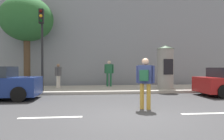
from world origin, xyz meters
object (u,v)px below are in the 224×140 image
at_px(traffic_light, 42,36).
at_px(pedestrian_in_light_jacket, 109,71).
at_px(poster_column, 165,67).
at_px(street_tree, 27,20).
at_px(pedestrian_with_bag, 58,74).
at_px(pedestrian_tallest, 145,79).

xyz_separation_m(traffic_light, pedestrian_in_light_jacket, (3.80, 2.73, -1.87)).
xyz_separation_m(poster_column, street_tree, (-8.58, 2.20, 3.09)).
bearing_deg(pedestrian_with_bag, street_tree, 154.01).
distance_m(poster_column, pedestrian_with_bag, 6.55).
bearing_deg(poster_column, pedestrian_with_bag, 169.88).
height_order(street_tree, pedestrian_tallest, street_tree).
bearing_deg(street_tree, pedestrian_with_bag, -25.99).
height_order(poster_column, pedestrian_tallest, poster_column).
xyz_separation_m(pedestrian_tallest, pedestrian_in_light_jacket, (-0.53, 7.11, 0.12)).
bearing_deg(pedestrian_in_light_jacket, street_tree, 176.63).
bearing_deg(pedestrian_with_bag, traffic_light, -105.73).
xyz_separation_m(street_tree, pedestrian_tallest, (5.92, -7.43, -3.50)).
xyz_separation_m(pedestrian_tallest, pedestrian_with_bag, (-3.77, 6.38, -0.03)).
height_order(traffic_light, pedestrian_tallest, traffic_light).
height_order(pedestrian_tallest, pedestrian_in_light_jacket, pedestrian_in_light_jacket).
height_order(poster_column, street_tree, street_tree).
bearing_deg(pedestrian_tallest, pedestrian_in_light_jacket, 94.30).
bearing_deg(pedestrian_tallest, pedestrian_with_bag, 120.58).
relative_size(poster_column, pedestrian_in_light_jacket, 1.50).
relative_size(pedestrian_with_bag, pedestrian_in_light_jacket, 0.87).
height_order(pedestrian_tallest, pedestrian_with_bag, pedestrian_tallest).
distance_m(traffic_light, pedestrian_tallest, 6.47).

